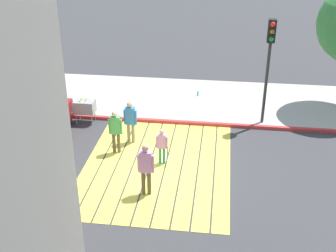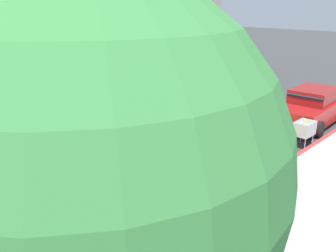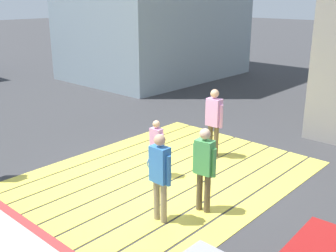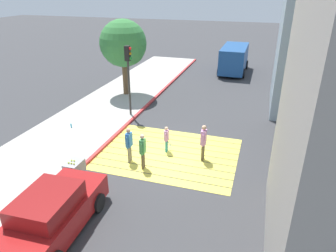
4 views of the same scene
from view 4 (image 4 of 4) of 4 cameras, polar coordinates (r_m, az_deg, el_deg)
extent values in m
plane|color=#38383A|center=(14.75, 0.18, -5.09)|extent=(120.00, 120.00, 0.00)
cube|color=#EAD64C|center=(12.98, -2.74, -9.66)|extent=(6.40, 0.50, 0.01)
cube|color=#EAD64C|center=(13.41, -1.93, -8.40)|extent=(6.40, 0.50, 0.01)
cube|color=#EAD64C|center=(13.85, -1.18, -7.22)|extent=(6.40, 0.50, 0.01)
cube|color=#EAD64C|center=(14.30, -0.48, -6.11)|extent=(6.40, 0.50, 0.01)
cube|color=#EAD64C|center=(14.75, 0.18, -5.07)|extent=(6.40, 0.50, 0.01)
cube|color=#EAD64C|center=(15.21, 0.80, -4.09)|extent=(6.40, 0.50, 0.01)
cube|color=#EAD64C|center=(15.68, 1.38, -3.17)|extent=(6.40, 0.50, 0.01)
cube|color=#EAD64C|center=(16.15, 1.92, -2.30)|extent=(6.40, 0.50, 0.01)
cube|color=#EAD64C|center=(16.62, 2.43, -1.48)|extent=(6.40, 0.50, 0.01)
cube|color=#ADA8A0|center=(17.05, -18.11, -1.87)|extent=(4.80, 40.00, 0.12)
cube|color=#BC3333|center=(15.87, -11.11, -3.05)|extent=(0.16, 40.00, 0.13)
cube|color=maroon|center=(10.85, -20.50, -15.56)|extent=(1.98, 4.37, 0.80)
cube|color=maroon|center=(10.35, -21.53, -13.14)|extent=(1.62, 2.13, 0.60)
cube|color=#1E2833|center=(10.97, -18.71, -10.69)|extent=(1.49, 0.39, 0.49)
cylinder|color=black|center=(11.46, -12.77, -13.65)|extent=(0.25, 0.67, 0.66)
cylinder|color=black|center=(12.28, -20.28, -11.81)|extent=(0.25, 0.67, 0.66)
cylinder|color=black|center=(10.78, -28.53, -19.43)|extent=(0.25, 0.67, 0.66)
cube|color=#1E4C8C|center=(29.09, 12.13, 12.16)|extent=(2.10, 5.20, 2.10)
cube|color=#19232D|center=(26.52, 11.58, 11.85)|extent=(1.89, 0.06, 0.70)
cylinder|color=black|center=(27.85, 9.42, 9.93)|extent=(0.26, 0.80, 0.80)
cylinder|color=black|center=(27.66, 13.77, 9.45)|extent=(0.26, 0.80, 0.80)
cylinder|color=black|center=(30.96, 10.35, 11.33)|extent=(0.26, 0.80, 0.80)
cylinder|color=black|center=(30.78, 14.29, 10.90)|extent=(0.26, 0.80, 0.80)
cylinder|color=#2D2D2D|center=(18.44, -7.15, 6.71)|extent=(0.12, 0.12, 3.40)
cube|color=black|center=(17.91, -7.52, 13.18)|extent=(0.28, 0.28, 0.84)
sphere|color=#FF2323|center=(17.79, -7.08, 14.04)|extent=(0.18, 0.18, 0.18)
sphere|color=#956310|center=(17.84, -7.04, 13.19)|extent=(0.18, 0.18, 0.18)
sphere|color=#188429|center=(17.90, -6.99, 12.34)|extent=(0.18, 0.18, 0.18)
cylinder|color=brown|center=(22.39, -7.92, 8.81)|extent=(0.36, 0.36, 2.60)
sphere|color=#387F3D|center=(21.86, -8.30, 14.92)|extent=(3.20, 3.20, 3.20)
sphere|color=#387F3D|center=(21.41, -7.09, 13.70)|extent=(1.92, 1.92, 1.92)
cube|color=#99999E|center=(12.92, -16.94, -7.36)|extent=(0.56, 0.80, 0.50)
cylinder|color=#99999E|center=(13.28, -15.12, -8.61)|extent=(0.04, 0.04, 0.45)
cylinder|color=#99999E|center=(13.50, -16.75, -8.23)|extent=(0.04, 0.04, 0.45)
cylinder|color=#99999E|center=(12.84, -16.61, -10.05)|extent=(0.04, 0.04, 0.45)
cylinder|color=#99999E|center=(13.08, -18.28, -9.63)|extent=(0.04, 0.04, 0.45)
sphere|color=#CCE033|center=(12.74, -17.91, -6.50)|extent=(0.07, 0.07, 0.07)
sphere|color=#CCE033|center=(12.68, -17.46, -6.60)|extent=(0.07, 0.07, 0.07)
sphere|color=#CCE033|center=(12.61, -17.01, -6.70)|extent=(0.07, 0.07, 0.07)
sphere|color=#CCE033|center=(12.88, -17.42, -6.07)|extent=(0.07, 0.07, 0.07)
sphere|color=#CCE033|center=(12.81, -16.97, -6.17)|extent=(0.07, 0.07, 0.07)
cylinder|color=#33A5BF|center=(17.88, -17.49, 0.09)|extent=(0.07, 0.07, 0.22)
cylinder|color=brown|center=(13.56, -4.53, -6.19)|extent=(0.12, 0.12, 0.77)
cylinder|color=brown|center=(13.42, -4.72, -6.55)|extent=(0.12, 0.12, 0.77)
cube|color=#4CA559|center=(13.14, -4.73, -3.72)|extent=(0.25, 0.36, 0.64)
sphere|color=beige|center=(12.93, -4.80, -1.99)|extent=(0.20, 0.20, 0.20)
cylinder|color=#4CA559|center=(13.34, -4.49, -3.56)|extent=(0.08, 0.08, 0.55)
cylinder|color=#4CA559|center=(13.00, -4.95, -4.37)|extent=(0.08, 0.08, 0.55)
cylinder|color=gray|center=(14.12, -6.96, -4.95)|extent=(0.12, 0.12, 0.78)
cylinder|color=gray|center=(13.98, -7.24, -5.28)|extent=(0.12, 0.12, 0.78)
cube|color=#3372BF|center=(13.71, -7.25, -2.52)|extent=(0.21, 0.34, 0.65)
sphere|color=tan|center=(13.51, -7.35, -0.84)|extent=(0.20, 0.20, 0.20)
cylinder|color=#3372BF|center=(13.90, -6.91, -2.40)|extent=(0.08, 0.08, 0.55)
cylinder|color=#3372BF|center=(13.58, -7.58, -3.13)|extent=(0.08, 0.08, 0.55)
cylinder|color=brown|center=(14.22, 6.54, -4.60)|extent=(0.12, 0.12, 0.82)
cylinder|color=brown|center=(14.07, 6.40, -4.94)|extent=(0.12, 0.12, 0.82)
cube|color=#D18CC6|center=(13.79, 6.61, -2.05)|extent=(0.23, 0.36, 0.68)
sphere|color=tan|center=(13.59, 6.71, -0.30)|extent=(0.21, 0.21, 0.21)
cylinder|color=#D18CC6|center=(14.01, 6.76, -1.94)|extent=(0.09, 0.09, 0.58)
cylinder|color=#D18CC6|center=(13.64, 6.44, -2.69)|extent=(0.09, 0.09, 0.58)
cylinder|color=teal|center=(14.82, -0.21, -3.58)|extent=(0.09, 0.09, 0.62)
cylinder|color=teal|center=(14.70, -0.35, -3.82)|extent=(0.09, 0.09, 0.62)
cube|color=#D18CC6|center=(14.50, -0.29, -1.73)|extent=(0.18, 0.28, 0.52)
sphere|color=tan|center=(14.34, -0.29, -0.45)|extent=(0.16, 0.16, 0.16)
cylinder|color=#D18CC6|center=(14.67, -0.11, -1.64)|extent=(0.07, 0.07, 0.44)
cylinder|color=#D18CC6|center=(14.38, -0.46, -2.20)|extent=(0.07, 0.07, 0.44)
cylinder|color=black|center=(14.81, 0.02, -2.64)|extent=(0.03, 0.03, 0.28)
torus|color=blue|center=(14.92, 0.02, -3.47)|extent=(0.28, 0.03, 0.28)
camera|label=1|loc=(16.59, 51.75, 17.86)|focal=46.29mm
camera|label=2|loc=(24.10, -12.15, 18.64)|focal=37.98mm
camera|label=3|loc=(12.42, -37.32, 3.42)|focal=43.37mm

